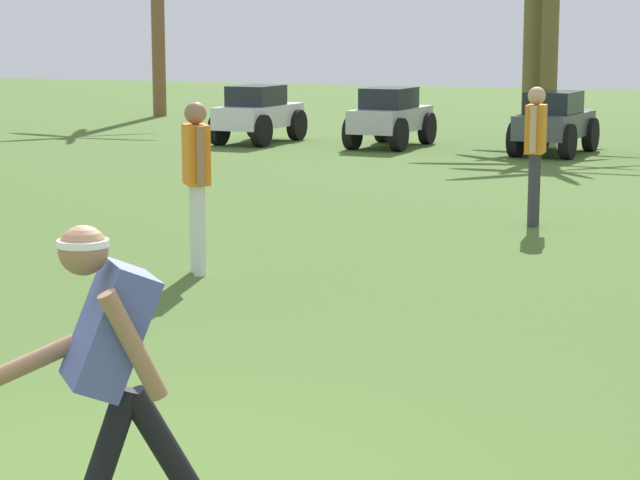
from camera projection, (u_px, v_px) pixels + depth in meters
name	position (u px, v px, depth m)	size (l,w,h in m)	color
frisbee_thrower	(113.00, 368.00, 5.28)	(0.98, 0.70, 1.42)	black
teammate_near_sideline	(535.00, 142.00, 13.93)	(0.23, 0.50, 1.56)	#33333D
teammate_deep	(196.00, 171.00, 11.18)	(0.37, 0.43, 1.56)	silver
parked_car_slot_a	(258.00, 113.00, 23.94)	(1.15, 2.23, 1.10)	silver
parked_car_slot_b	(390.00, 116.00, 23.13)	(1.14, 2.23, 1.10)	#B7BABF
parked_car_slot_c	(554.00, 122.00, 21.81)	(1.22, 2.26, 1.10)	#474C51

